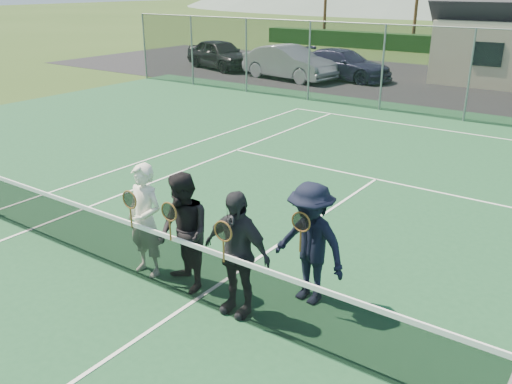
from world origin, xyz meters
TOP-DOWN VIEW (x-y plane):
  - ground at (0.00, 20.00)m, footprint 220.00×220.00m
  - court_surface at (0.00, 0.00)m, footprint 30.00×30.00m
  - tarmac_carpark at (-4.00, 20.00)m, footprint 40.00×12.00m
  - car_a at (-14.15, 18.13)m, footprint 4.88×3.09m
  - car_b at (-9.30, 17.34)m, footprint 4.99×2.41m
  - car_c at (-7.19, 18.80)m, footprint 4.98×2.32m
  - court_markings at (0.00, 0.00)m, footprint 11.03×23.83m
  - tennis_net at (0.00, 0.00)m, footprint 11.68×0.08m
  - perimeter_fence at (0.00, 13.50)m, footprint 30.07×0.07m
  - player_a at (-1.15, 0.22)m, footprint 0.66×0.50m
  - player_b at (-0.36, 0.24)m, footprint 1.07×0.97m
  - player_c at (0.65, 0.17)m, footprint 1.06×0.51m
  - player_d at (1.31, 1.00)m, footprint 1.24×0.82m

SIDE VIEW (x-z plane):
  - ground at x=0.00m, z-range 0.00..0.00m
  - tarmac_carpark at x=-4.00m, z-range 0.00..0.01m
  - court_surface at x=0.00m, z-range 0.00..0.02m
  - court_markings at x=0.00m, z-range 0.02..0.03m
  - tennis_net at x=0.00m, z-range -0.01..1.09m
  - car_c at x=-7.19m, z-range 0.00..1.41m
  - car_a at x=-14.15m, z-range 0.00..1.55m
  - car_b at x=-9.30m, z-range 0.00..1.58m
  - player_d at x=1.31m, z-range 0.02..1.82m
  - player_b at x=-0.36m, z-range 0.02..1.82m
  - player_c at x=0.65m, z-range 0.02..1.82m
  - player_a at x=-1.15m, z-range 0.02..1.82m
  - perimeter_fence at x=0.00m, z-range 0.01..3.03m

